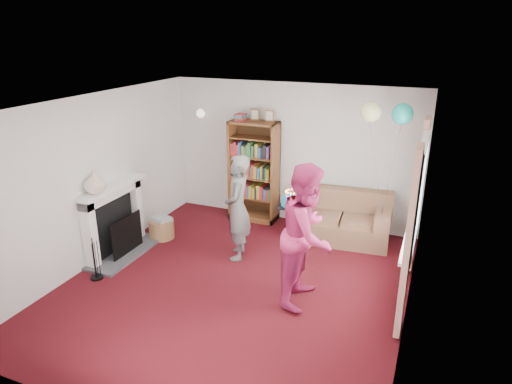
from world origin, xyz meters
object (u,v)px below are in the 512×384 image
at_px(bookcase, 254,172).
at_px(person_striped, 238,208).
at_px(person_magenta, 307,234).
at_px(birthday_cake, 292,202).
at_px(sofa, 343,221).

xyz_separation_m(bookcase, person_striped, (0.35, -1.50, -0.09)).
bearing_deg(person_magenta, birthday_cake, 44.69).
height_order(bookcase, birthday_cake, bookcase).
bearing_deg(sofa, person_striped, -141.74).
bearing_deg(birthday_cake, person_striped, 158.55).
xyz_separation_m(bookcase, person_magenta, (1.64, -2.24, 0.02)).
relative_size(bookcase, person_magenta, 1.10).
xyz_separation_m(sofa, person_magenta, (-0.06, -2.00, 0.61)).
relative_size(sofa, person_magenta, 0.83).
xyz_separation_m(person_magenta, birthday_cake, (-0.33, 0.35, 0.27)).
height_order(bookcase, sofa, bookcase).
bearing_deg(birthday_cake, bookcase, 124.89).
distance_m(sofa, person_striped, 1.92).
xyz_separation_m(sofa, birthday_cake, (-0.39, -1.65, 0.88)).
xyz_separation_m(sofa, person_striped, (-1.36, -1.27, 0.50)).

